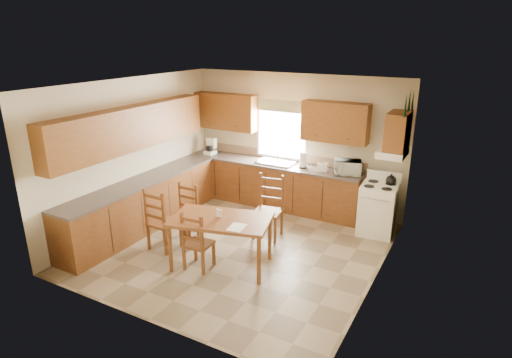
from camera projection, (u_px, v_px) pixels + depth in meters
The scene contains 35 objects.
floor at pixel (240, 247), 7.22m from camera, with size 4.50×4.50×0.00m, color #87775A.
ceiling at pixel (238, 85), 6.35m from camera, with size 4.50×4.50×0.00m, color brown.
wall_left at pixel (133, 153), 7.81m from camera, with size 4.50×4.50×0.00m, color beige.
wall_right at pixel (382, 195), 5.77m from camera, with size 4.50×4.50×0.00m, color beige.
wall_back at pixel (296, 141), 8.66m from camera, with size 4.50×4.50×0.00m, color beige.
wall_front at pixel (139, 223), 4.92m from camera, with size 4.50×4.50×0.00m, color beige.
lower_cab_back at pixel (272, 185), 8.87m from camera, with size 3.75×0.60×0.88m, color brown.
lower_cab_left at pixel (144, 205), 7.84m from camera, with size 0.60×3.60×0.88m, color brown.
counter_back at pixel (272, 164), 8.72m from camera, with size 3.75×0.63×0.04m, color #4D433D.
counter_left at pixel (142, 181), 7.69m from camera, with size 0.63×3.60×0.04m, color #4D433D.
backsplash at pixel (278, 155), 8.93m from camera, with size 3.75×0.01×0.18m, color #8B6D53.
upper_cab_back_left at pixel (226, 111), 9.06m from camera, with size 1.41×0.33×0.75m, color brown.
upper_cab_back_right at pixel (335, 122), 7.97m from camera, with size 1.25×0.33×0.75m, color brown.
upper_cab_left at pixel (131, 128), 7.45m from camera, with size 0.33×3.60×0.75m, color brown.
upper_cab_stove at pixel (398, 131), 7.04m from camera, with size 0.33×0.62×0.62m, color brown.
range_hood at pixel (392, 153), 7.18m from camera, with size 0.44×0.62×0.12m, color white.
window_frame at pixel (282, 130), 8.70m from camera, with size 1.13×0.02×1.18m, color white.
window_pane at pixel (282, 130), 8.70m from camera, with size 1.05×0.01×1.10m, color white.
window_valance at pixel (282, 106), 8.52m from camera, with size 1.19×0.01×0.24m, color #415B2F.
sink_basin at pixel (275, 162), 8.68m from camera, with size 0.75×0.45×0.04m, color silver.
pine_decal_a at pixel (406, 105), 6.56m from camera, with size 0.22×0.22×0.36m, color #133C19.
pine_decal_b at pixel (410, 100), 6.81m from camera, with size 0.22×0.22×0.36m, color #133C19.
pine_decal_c at pixel (413, 100), 7.09m from camera, with size 0.22×0.22×0.36m, color #133C19.
stove at pixel (377, 210), 7.59m from camera, with size 0.60×0.62×0.90m, color white.
coffeemaker at pixel (210, 147), 9.30m from camera, with size 0.19×0.23×0.32m, color white.
paper_towel at pixel (303, 160), 8.37m from camera, with size 0.13×0.13×0.31m, color white.
toaster at pixel (323, 167), 8.16m from camera, with size 0.19×0.12×0.16m, color white.
microwave at pixel (348, 167), 7.96m from camera, with size 0.45×0.32×0.27m, color white.
dining_table at pixel (221, 242), 6.53m from camera, with size 1.48×0.85×0.79m, color brown.
chair_near_left at pixel (164, 219), 7.03m from camera, with size 0.45×0.42×1.06m, color brown.
chair_near_right at pixel (198, 240), 6.45m from camera, with size 0.39×0.37×0.94m, color brown.
chair_far_left at pixel (183, 214), 7.29m from camera, with size 0.42×0.40×0.99m, color brown.
chair_far_right at pixel (268, 208), 7.42m from camera, with size 0.46×0.44×1.10m, color brown.
table_paper at pixel (237, 227), 6.11m from camera, with size 0.22×0.29×0.00m, color white.
table_card at pixel (219, 213), 6.43m from camera, with size 0.10×0.02×0.13m, color white.
Camera 1 is at (3.34, -5.55, 3.42)m, focal length 30.00 mm.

